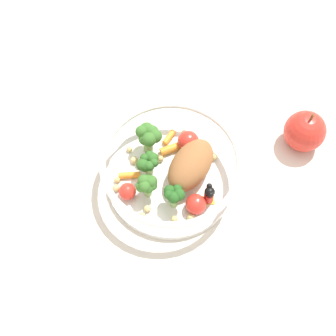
{
  "coord_description": "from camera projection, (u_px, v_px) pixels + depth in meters",
  "views": [
    {
      "loc": [
        0.08,
        -0.28,
        0.6
      ],
      "look_at": [
        -0.0,
        0.01,
        0.04
      ],
      "focal_mm": 47.11,
      "sensor_mm": 36.0,
      "label": 1
    }
  ],
  "objects": [
    {
      "name": "ground_plane",
      "position": [
        169.0,
        185.0,
        0.67
      ],
      "size": [
        2.4,
        2.4,
        0.0
      ],
      "primitive_type": "plane",
      "color": "silver"
    },
    {
      "name": "food_container",
      "position": [
        171.0,
        168.0,
        0.64
      ],
      "size": [
        0.2,
        0.2,
        0.07
      ],
      "color": "white",
      "rests_on": "ground_plane"
    },
    {
      "name": "loose_apple",
      "position": [
        305.0,
        131.0,
        0.68
      ],
      "size": [
        0.06,
        0.06,
        0.08
      ],
      "color": "red",
      "rests_on": "ground_plane"
    }
  ]
}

